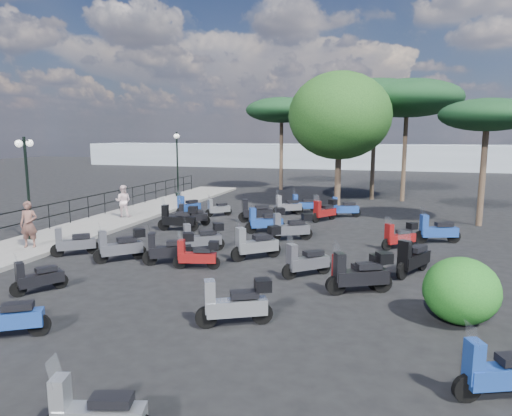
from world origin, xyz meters
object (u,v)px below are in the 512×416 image
(scooter_15, at_px, (202,238))
(scooter_17, at_px, (325,211))
(scooter_25, at_px, (412,259))
(scooter_0, at_px, (5,318))
(scooter_14, at_px, (257,244))
(scooter_2, at_px, (121,246))
(scooter_19, at_px, (361,274))
(scooter_11, at_px, (287,206))
(pine_0, at_px, (376,97))
(scooter_9, at_px, (192,216))
(pine_3, at_px, (487,116))
(scooter_8, at_px, (170,249))
(pine_2, at_px, (282,110))
(scooter_23, at_px, (500,373))
(scooter_18, at_px, (235,304))
(scooter_20, at_px, (306,262))
(scooter_5, at_px, (188,207))
(scooter_16, at_px, (266,221))
(scooter_3, at_px, (179,219))
(scooter_1, at_px, (74,243))
(scooter_4, at_px, (218,209))
(scooter_12, at_px, (94,415))
(scooter_28, at_px, (344,208))
(scooter_13, at_px, (197,255))
(scooter_7, at_px, (38,278))
(scooter_27, at_px, (437,231))
(scooter_26, at_px, (400,236))
(lamp_post_2, at_px, (177,160))
(scooter_22, at_px, (303,205))
(lamp_post_1, at_px, (27,181))
(scooter_10, at_px, (256,212))
(scooter_21, at_px, (291,227))
(broadleaf_tree, at_px, (340,116))
(woman, at_px, (29,224))

(scooter_15, relative_size, scooter_17, 0.97)
(scooter_15, height_order, scooter_25, scooter_25)
(scooter_0, xyz_separation_m, scooter_14, (3.32, 7.46, 0.09))
(scooter_2, distance_m, scooter_19, 8.06)
(scooter_11, distance_m, scooter_15, 8.55)
(scooter_0, xyz_separation_m, pine_0, (6.50, 23.81, 6.20))
(scooter_9, bearing_deg, pine_3, -93.24)
(scooter_8, xyz_separation_m, pine_2, (-1.27, 21.35, 5.56))
(scooter_23, bearing_deg, scooter_18, 50.45)
(scooter_20, bearing_deg, scooter_5, -0.41)
(scooter_16, height_order, scooter_17, scooter_16)
(scooter_14, bearing_deg, scooter_3, 11.58)
(scooter_1, bearing_deg, scooter_4, -50.38)
(scooter_12, height_order, scooter_28, scooter_28)
(scooter_3, distance_m, scooter_20, 8.31)
(scooter_2, bearing_deg, scooter_13, -136.32)
(scooter_25, bearing_deg, pine_2, -37.69)
(scooter_7, relative_size, scooter_16, 0.78)
(scooter_15, height_order, scooter_27, scooter_27)
(pine_2, bearing_deg, scooter_25, -66.28)
(pine_2, relative_size, pine_3, 1.20)
(scooter_26, bearing_deg, lamp_post_2, 13.37)
(scooter_22, bearing_deg, scooter_3, 116.04)
(scooter_22, relative_size, pine_2, 0.21)
(scooter_5, xyz_separation_m, scooter_28, (7.98, 1.84, -0.02))
(lamp_post_1, bearing_deg, scooter_13, -29.89)
(scooter_0, bearing_deg, pine_3, -67.12)
(scooter_28, bearing_deg, scooter_10, 103.63)
(scooter_20, bearing_deg, scooter_3, 10.42)
(scooter_2, bearing_deg, lamp_post_2, -25.10)
(scooter_1, distance_m, scooter_28, 13.41)
(scooter_19, distance_m, scooter_21, 6.40)
(scooter_10, bearing_deg, lamp_post_2, 23.38)
(scooter_15, xyz_separation_m, scooter_16, (1.39, 3.77, 0.03))
(scooter_0, relative_size, scooter_11, 1.00)
(scooter_2, relative_size, broadleaf_tree, 0.18)
(scooter_10, height_order, scooter_13, scooter_10)
(scooter_3, height_order, scooter_9, scooter_3)
(scooter_15, relative_size, broadleaf_tree, 0.19)
(scooter_1, relative_size, scooter_17, 0.91)
(scooter_7, relative_size, scooter_23, 0.82)
(lamp_post_2, xyz_separation_m, scooter_19, (13.09, -15.78, -2.04))
(scooter_12, distance_m, scooter_26, 13.40)
(pine_2, bearing_deg, scooter_19, -71.51)
(scooter_4, height_order, scooter_20, scooter_20)
(scooter_26, distance_m, broadleaf_tree, 11.28)
(woman, xyz_separation_m, scooter_3, (3.70, 4.78, -0.44))
(scooter_3, xyz_separation_m, scooter_14, (4.67, -3.53, -0.00))
(scooter_1, relative_size, scooter_7, 1.06)
(scooter_3, relative_size, scooter_17, 1.23)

